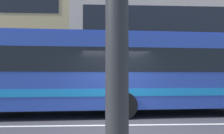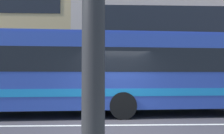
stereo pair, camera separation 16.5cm
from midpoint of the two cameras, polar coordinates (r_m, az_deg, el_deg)
The scene contains 5 objects.
ground_plane at distance 7.62m, azimuth 1.21°, elevation -14.24°, with size 160.00×160.00×0.00m, color #39353C.
lane_centre_line at distance 7.62m, azimuth 1.21°, elevation -14.21°, with size 60.00×0.16×0.01m, color silver.
hedge_row_far at distance 13.19m, azimuth -12.79°, elevation -6.52°, with size 14.57×1.10×1.18m, color #265128.
apartment_block_right at distance 24.83m, azimuth 22.36°, elevation 6.17°, with size 25.98×9.79×10.30m.
transit_bus at distance 9.57m, azimuth -3.33°, elevation -0.83°, with size 12.58×3.17×3.30m.
Camera 1 is at (-0.64, -7.43, 1.58)m, focal length 36.88 mm.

